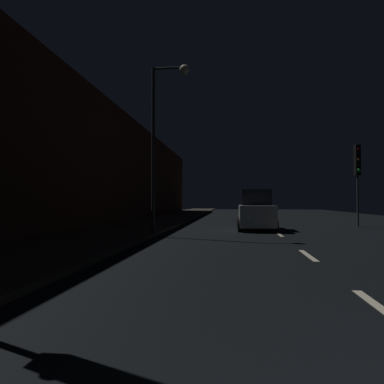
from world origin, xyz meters
The scene contains 7 objects.
ground centered at (0.00, 24.50, -0.01)m, with size 27.96×84.00×0.02m, color black.
sidewalk_left centered at (-7.78, 24.50, 0.07)m, with size 4.40×84.00×0.15m, color #38332B.
building_facade_left centered at (-10.38, 21.00, 4.06)m, with size 0.80×63.00×8.11m, color #472319.
lane_centerline centered at (0.00, 11.85, 0.01)m, with size 0.16×20.62×0.01m.
traffic_light_far_right centered at (5.48, 20.65, 3.69)m, with size 0.35×0.48×5.06m.
streetlamp_overhead centered at (-5.24, 13.15, 5.01)m, with size 1.70×0.44×7.63m.
car_approaching_headlights centered at (-0.91, 17.51, 1.00)m, with size 2.01×4.36×2.19m.
Camera 1 is at (-2.13, -2.49, 1.57)m, focal length 33.62 mm.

